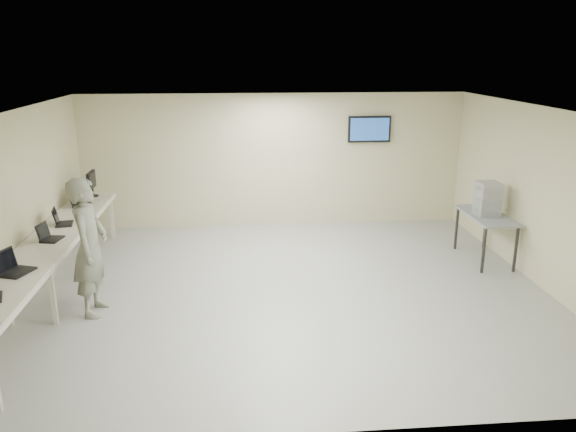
{
  "coord_description": "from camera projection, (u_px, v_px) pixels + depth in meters",
  "views": [
    {
      "loc": [
        -0.74,
        -8.15,
        3.61
      ],
      "look_at": [
        0.0,
        0.2,
        1.15
      ],
      "focal_mm": 35.0,
      "sensor_mm": 36.0,
      "label": 1
    }
  ],
  "objects": [
    {
      "name": "room",
      "position": [
        291.0,
        202.0,
        8.52
      ],
      "size": [
        8.01,
        7.01,
        2.81
      ],
      "color": "#ACAE9E",
      "rests_on": "ground"
    },
    {
      "name": "workbench",
      "position": [
        49.0,
        247.0,
        8.33
      ],
      "size": [
        0.76,
        6.0,
        0.9
      ],
      "color": "beige",
      "rests_on": "ground"
    },
    {
      "name": "laptop_1",
      "position": [
        12.0,
        267.0,
        7.11
      ],
      "size": [
        0.45,
        0.47,
        0.31
      ],
      "rotation": [
        0.0,
        0.0,
        -0.35
      ],
      "color": "black",
      "rests_on": "workbench"
    },
    {
      "name": "laptop_2",
      "position": [
        48.0,
        236.0,
        8.37
      ],
      "size": [
        0.33,
        0.38,
        0.27
      ],
      "rotation": [
        0.0,
        0.0,
        -0.17
      ],
      "color": "black",
      "rests_on": "workbench"
    },
    {
      "name": "laptop_3",
      "position": [
        61.0,
        220.0,
        9.12
      ],
      "size": [
        0.35,
        0.39,
        0.28
      ],
      "rotation": [
        0.0,
        0.0,
        0.18
      ],
      "color": "black",
      "rests_on": "workbench"
    },
    {
      "name": "laptop_4",
      "position": [
        79.0,
        203.0,
        10.19
      ],
      "size": [
        0.34,
        0.37,
        0.25
      ],
      "rotation": [
        0.0,
        0.0,
        -0.24
      ],
      "color": "black",
      "rests_on": "workbench"
    },
    {
      "name": "monitor_near",
      "position": [
        84.0,
        190.0,
        10.35
      ],
      "size": [
        0.19,
        0.43,
        0.42
      ],
      "color": "black",
      "rests_on": "workbench"
    },
    {
      "name": "monitor_far",
      "position": [
        91.0,
        181.0,
        10.85
      ],
      "size": [
        0.22,
        0.49,
        0.49
      ],
      "color": "black",
      "rests_on": "workbench"
    },
    {
      "name": "soldier",
      "position": [
        90.0,
        247.0,
        7.82
      ],
      "size": [
        0.51,
        0.75,
        1.98
      ],
      "primitive_type": "imported",
      "rotation": [
        0.0,
        0.0,
        1.52
      ],
      "color": "gray",
      "rests_on": "ground"
    },
    {
      "name": "side_table",
      "position": [
        487.0,
        218.0,
        9.91
      ],
      "size": [
        0.66,
        1.42,
        0.85
      ],
      "color": "gray",
      "rests_on": "ground"
    },
    {
      "name": "storage_bins",
      "position": [
        488.0,
        199.0,
        9.81
      ],
      "size": [
        0.37,
        0.41,
        0.58
      ],
      "color": "#A4A4A5",
      "rests_on": "side_table"
    }
  ]
}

